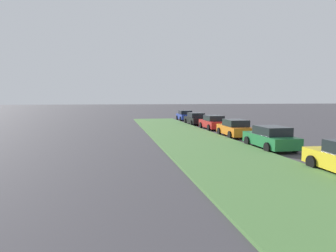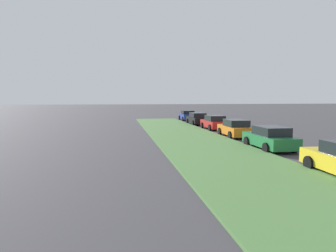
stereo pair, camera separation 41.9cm
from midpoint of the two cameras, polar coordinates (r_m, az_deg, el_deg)
The scene contains 6 objects.
grass_median at distance 14.69m, azimuth 12.66°, elevation -7.09°, with size 60.00×6.00×0.12m, color #517F42.
parked_car_green at distance 19.33m, azimuth 19.33°, elevation -2.26°, with size 4.34×2.09×1.47m.
parked_car_orange at distance 24.61m, azimuth 12.84°, elevation -0.45°, with size 4.38×2.17×1.47m.
parked_car_red at distance 30.11m, azimuth 8.67°, elevation 0.71°, with size 4.31×2.04×1.47m.
parked_car_black at distance 35.24m, azimuth 5.21°, elevation 1.46°, with size 4.32×2.06×1.47m.
parked_car_blue at distance 41.89m, azimuth 3.13°, elevation 2.13°, with size 4.36×2.13×1.47m.
Camera 1 is at (-3.09, 12.13, 3.26)m, focal length 30.27 mm.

